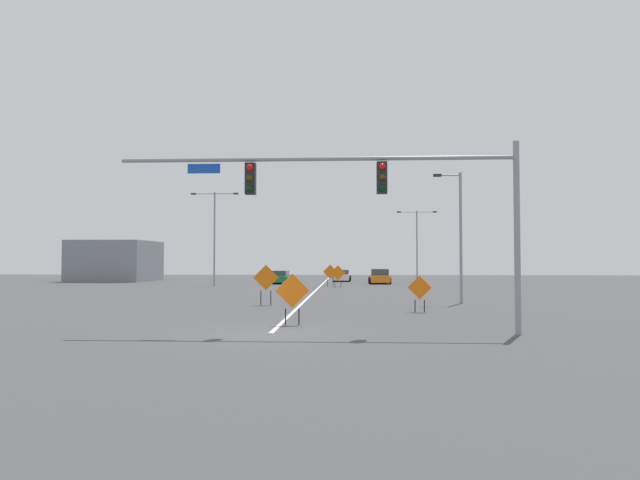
% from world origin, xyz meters
% --- Properties ---
extents(ground, '(140.83, 140.83, 0.00)m').
position_xyz_m(ground, '(0.00, 0.00, 0.00)').
color(ground, '#444447').
extents(road_centre_stripe, '(0.16, 78.24, 0.01)m').
position_xyz_m(road_centre_stripe, '(0.00, 39.12, 0.00)').
color(road_centre_stripe, white).
rests_on(road_centre_stripe, ground).
extents(traffic_signal_assembly, '(13.20, 0.44, 6.29)m').
position_xyz_m(traffic_signal_assembly, '(3.46, -0.01, 4.72)').
color(traffic_signal_assembly, gray).
rests_on(traffic_signal_assembly, ground).
extents(street_lamp_mid_left, '(4.36, 0.24, 7.82)m').
position_xyz_m(street_lamp_mid_left, '(10.10, 43.15, 4.71)').
color(street_lamp_mid_left, gray).
rests_on(street_lamp_mid_left, ground).
extents(street_lamp_mid_right, '(4.39, 0.24, 8.67)m').
position_xyz_m(street_lamp_mid_right, '(-9.77, 32.44, 5.17)').
color(street_lamp_mid_right, gray).
rests_on(street_lamp_mid_right, ground).
extents(street_lamp_far_right, '(1.57, 0.24, 7.28)m').
position_xyz_m(street_lamp_far_right, '(8.69, 12.91, 4.02)').
color(street_lamp_far_right, gray).
rests_on(street_lamp_far_right, ground).
extents(construction_sign_left_shoulder, '(1.26, 0.31, 1.91)m').
position_xyz_m(construction_sign_left_shoulder, '(0.48, 2.26, 1.19)').
color(construction_sign_left_shoulder, orange).
rests_on(construction_sign_left_shoulder, ground).
extents(construction_sign_median_far, '(1.32, 0.22, 1.98)m').
position_xyz_m(construction_sign_median_far, '(0.91, 32.94, 1.23)').
color(construction_sign_median_far, orange).
rests_on(construction_sign_median_far, ground).
extents(construction_sign_median_near, '(1.33, 0.05, 1.93)m').
position_xyz_m(construction_sign_median_near, '(1.65, 30.81, 1.19)').
color(construction_sign_median_near, orange).
rests_on(construction_sign_median_near, ground).
extents(construction_sign_left_lane, '(1.34, 0.34, 2.15)m').
position_xyz_m(construction_sign_left_lane, '(-1.83, 11.17, 1.37)').
color(construction_sign_left_lane, orange).
rests_on(construction_sign_left_lane, ground).
extents(construction_sign_right_shoulder, '(1.08, 0.30, 1.69)m').
position_xyz_m(construction_sign_right_shoulder, '(5.84, 7.61, 1.05)').
color(construction_sign_right_shoulder, orange).
rests_on(construction_sign_right_shoulder, ground).
extents(car_white_passing, '(2.05, 4.06, 1.29)m').
position_xyz_m(car_white_passing, '(1.89, 44.17, 0.62)').
color(car_white_passing, white).
rests_on(car_white_passing, ground).
extents(car_orange_approaching, '(2.13, 4.54, 1.49)m').
position_xyz_m(car_orange_approaching, '(5.73, 38.41, 0.69)').
color(car_orange_approaching, orange).
rests_on(car_orange_approaching, ground).
extents(car_green_far, '(2.20, 4.45, 1.31)m').
position_xyz_m(car_green_far, '(-4.46, 38.08, 0.64)').
color(car_green_far, '#196B38').
rests_on(car_green_far, ground).
extents(roadside_building_west, '(8.21, 8.77, 4.56)m').
position_xyz_m(roadside_building_west, '(-24.04, 44.31, 2.28)').
color(roadside_building_west, gray).
rests_on(roadside_building_west, ground).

